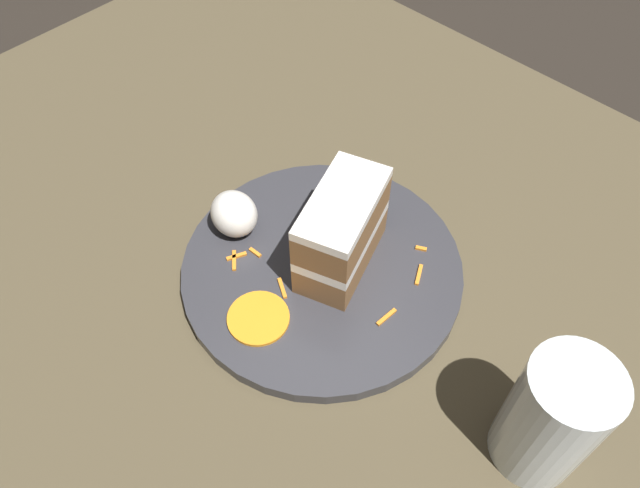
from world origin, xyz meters
name	(u,v)px	position (x,y,z in m)	size (l,w,h in m)	color
ground_plane	(344,266)	(0.00, 0.00, 0.00)	(6.00, 6.00, 0.00)	black
dining_table	(345,260)	(0.00, 0.00, 0.01)	(1.24, 0.87, 0.02)	#4C422D
plate	(320,268)	(0.00, 0.04, 0.03)	(0.30, 0.30, 0.02)	#333338
cake_slice	(342,231)	(-0.01, 0.02, 0.09)	(0.10, 0.13, 0.10)	brown
cream_dollop	(234,214)	(0.10, 0.07, 0.07)	(0.05, 0.05, 0.05)	white
orange_garnish	(256,316)	(0.00, 0.13, 0.04)	(0.06, 0.06, 0.00)	orange
carrot_shreds_scatter	(316,274)	(0.00, 0.05, 0.04)	(0.18, 0.17, 0.00)	orange
drinking_glass	(549,422)	(-0.27, 0.05, 0.08)	(0.08, 0.08, 0.14)	silver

